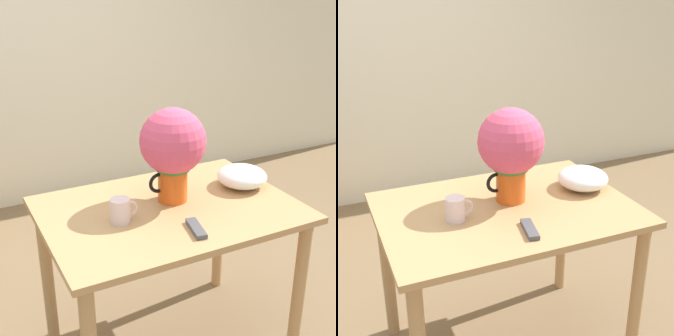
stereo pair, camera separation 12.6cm
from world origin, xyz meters
TOP-DOWN VIEW (x-y plane):
  - wall_back at (0.00, 1.97)m, footprint 8.00×0.05m
  - table at (0.22, -0.09)m, footprint 1.13×0.81m
  - flower_vase at (0.26, -0.03)m, footprint 0.30×0.30m
  - coffee_mug at (-0.03, -0.12)m, footprint 0.12×0.08m
  - white_bowl at (0.64, -0.05)m, footprint 0.25×0.25m
  - remote_control at (0.22, -0.33)m, footprint 0.07×0.16m

SIDE VIEW (x-z plane):
  - table at x=0.22m, z-range 0.27..1.07m
  - remote_control at x=0.22m, z-range 0.80..0.82m
  - white_bowl at x=0.64m, z-range 0.80..0.90m
  - coffee_mug at x=-0.03m, z-range 0.80..0.90m
  - flower_vase at x=0.26m, z-range 0.83..1.27m
  - wall_back at x=0.00m, z-range 0.00..2.60m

